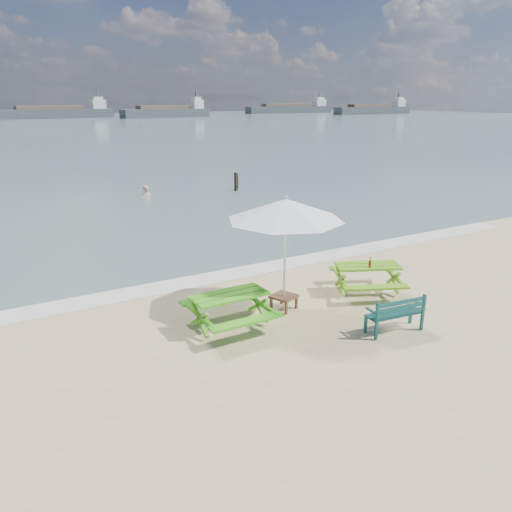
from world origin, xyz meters
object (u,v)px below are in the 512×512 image
picnic_table_right (367,279)px  side_table (284,302)px  park_bench (394,321)px  swimmer (146,203)px  picnic_table_left (230,312)px  patio_umbrella (286,209)px  beer_bottle (370,264)px

picnic_table_right → side_table: bearing=175.0°
park_bench → swimmer: 17.62m
picnic_table_left → swimmer: bearing=78.1°
patio_umbrella → swimmer: (1.76, 15.44, -2.77)m
park_bench → patio_umbrella: size_ratio=0.38×
picnic_table_right → beer_bottle: 0.52m
side_table → beer_bottle: 2.39m
picnic_table_left → picnic_table_right: bearing=0.6°
picnic_table_left → side_table: bearing=9.2°
picnic_table_right → beer_bottle: (-0.10, -0.17, 0.48)m
picnic_table_left → beer_bottle: bearing=-1.9°
patio_umbrella → swimmer: bearing=83.5°
side_table → patio_umbrella: patio_umbrella is taller
park_bench → patio_umbrella: bearing=122.4°
park_bench → swimmer: bearing=88.7°
park_bench → beer_bottle: beer_bottle is taller
patio_umbrella → beer_bottle: bearing=-9.6°
swimmer → picnic_table_left: bearing=-101.9°
patio_umbrella → swimmer: patio_umbrella is taller
picnic_table_left → patio_umbrella: 2.56m
picnic_table_left → picnic_table_right: 3.93m
picnic_table_right → swimmer: picnic_table_right is taller
beer_bottle → side_table: bearing=170.4°
park_bench → side_table: bearing=122.4°
picnic_table_left → picnic_table_right: (3.93, 0.04, -0.01)m
park_bench → beer_bottle: 2.08m
picnic_table_left → park_bench: size_ratio=1.38×
picnic_table_left → side_table: size_ratio=2.62×
park_bench → picnic_table_left: bearing=146.9°
picnic_table_left → side_table: (1.56, 0.25, -0.19)m
park_bench → beer_bottle: size_ratio=5.09×
beer_bottle → swimmer: beer_bottle is taller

